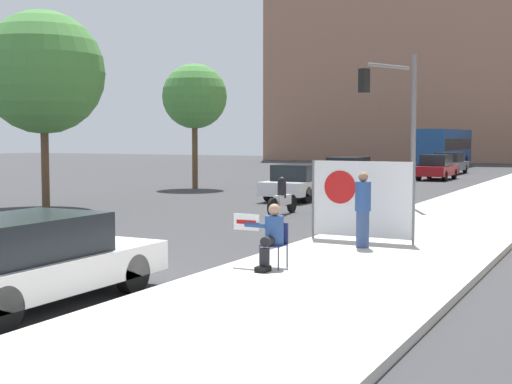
% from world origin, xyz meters
% --- Properties ---
extents(ground_plane, '(160.00, 160.00, 0.00)m').
position_xyz_m(ground_plane, '(0.00, 0.00, 0.00)').
color(ground_plane, '#38383A').
extents(sidewalk_curb, '(4.38, 90.00, 0.14)m').
position_xyz_m(sidewalk_curb, '(4.45, 15.00, 0.07)').
color(sidewalk_curb, beige).
rests_on(sidewalk_curb, ground_plane).
extents(building_backdrop_far, '(52.00, 12.00, 25.69)m').
position_xyz_m(building_backdrop_far, '(-2.00, 69.93, 12.85)').
color(building_backdrop_far, '#936B56').
rests_on(building_backdrop_far, ground_plane).
extents(seated_protester, '(0.99, 0.77, 1.17)m').
position_xyz_m(seated_protester, '(3.21, 2.38, 0.76)').
color(seated_protester, '#474C56').
rests_on(seated_protester, sidewalk_curb).
extents(jogger_on_sidewalk, '(0.34, 0.34, 1.63)m').
position_xyz_m(jogger_on_sidewalk, '(3.88, 5.48, 0.97)').
color(jogger_on_sidewalk, '#334775').
rests_on(jogger_on_sidewalk, sidewalk_curb).
extents(protest_banner, '(2.45, 0.06, 1.83)m').
position_xyz_m(protest_banner, '(3.54, 6.35, 1.11)').
color(protest_banner, slate).
rests_on(protest_banner, sidewalk_curb).
extents(traffic_light_pole, '(2.29, 2.06, 5.10)m').
position_xyz_m(traffic_light_pole, '(1.78, 14.74, 3.57)').
color(traffic_light_pole, slate).
rests_on(traffic_light_pole, sidewalk_curb).
extents(parked_car_curbside, '(1.85, 4.43, 1.36)m').
position_xyz_m(parked_car_curbside, '(1.05, -1.36, 0.69)').
color(parked_car_curbside, white).
rests_on(parked_car_curbside, ground_plane).
extents(car_on_road_nearest, '(1.82, 4.58, 1.44)m').
position_xyz_m(car_on_road_nearest, '(-2.74, 17.32, 0.72)').
color(car_on_road_nearest, silver).
rests_on(car_on_road_nearest, ground_plane).
extents(car_on_road_midblock, '(1.86, 4.64, 1.50)m').
position_xyz_m(car_on_road_midblock, '(-4.01, 26.44, 0.74)').
color(car_on_road_midblock, black).
rests_on(car_on_road_midblock, ground_plane).
extents(car_on_road_distant, '(1.73, 4.16, 1.51)m').
position_xyz_m(car_on_road_distant, '(-1.09, 33.61, 0.74)').
color(car_on_road_distant, maroon).
rests_on(car_on_road_distant, ground_plane).
extents(car_on_road_far_lane, '(1.79, 4.61, 1.49)m').
position_xyz_m(car_on_road_far_lane, '(-1.93, 41.00, 0.74)').
color(car_on_road_far_lane, '#565B60').
rests_on(car_on_road_far_lane, ground_plane).
extents(city_bus_on_road, '(2.48, 10.72, 3.18)m').
position_xyz_m(city_bus_on_road, '(-4.38, 50.07, 1.83)').
color(city_bus_on_road, navy).
rests_on(city_bus_on_road, ground_plane).
extents(motorcycle_on_road, '(0.28, 2.07, 1.24)m').
position_xyz_m(motorcycle_on_road, '(-1.03, 11.87, 0.54)').
color(motorcycle_on_road, silver).
rests_on(motorcycle_on_road, ground_plane).
extents(street_tree_near_curb, '(4.38, 4.38, 7.02)m').
position_xyz_m(street_tree_near_curb, '(-9.67, 10.19, 4.82)').
color(street_tree_near_curb, brown).
rests_on(street_tree_near_curb, ground_plane).
extents(street_tree_midblock, '(3.19, 3.19, 6.14)m').
position_xyz_m(street_tree_midblock, '(-10.05, 20.85, 4.52)').
color(street_tree_midblock, brown).
rests_on(street_tree_midblock, ground_plane).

